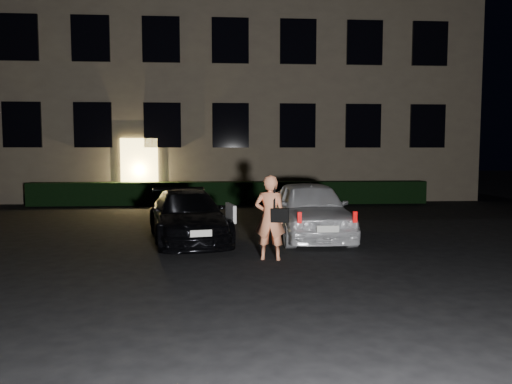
{
  "coord_description": "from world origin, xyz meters",
  "views": [
    {
      "loc": [
        -0.4,
        -8.42,
        2.05
      ],
      "look_at": [
        0.34,
        2.0,
        1.17
      ],
      "focal_mm": 35.0,
      "sensor_mm": 36.0,
      "label": 1
    }
  ],
  "objects": [
    {
      "name": "man",
      "position": [
        0.52,
        0.75,
        0.8
      ],
      "size": [
        0.67,
        0.5,
        1.59
      ],
      "rotation": [
        0.0,
        0.0,
        2.93
      ],
      "color": "#FF9464",
      "rests_on": "ground"
    },
    {
      "name": "hatch",
      "position": [
        1.68,
        3.06,
        0.67
      ],
      "size": [
        1.61,
        3.93,
        1.33
      ],
      "rotation": [
        0.0,
        0.0,
        0.01
      ],
      "color": "silver",
      "rests_on": "ground"
    },
    {
      "name": "building",
      "position": [
        -0.0,
        14.99,
        6.0
      ],
      "size": [
        20.0,
        8.11,
        12.0
      ],
      "color": "#706150",
      "rests_on": "ground"
    },
    {
      "name": "hedge",
      "position": [
        0.0,
        10.5,
        0.42
      ],
      "size": [
        15.0,
        0.7,
        0.85
      ],
      "primitive_type": "cube",
      "color": "black",
      "rests_on": "ground"
    },
    {
      "name": "sedan",
      "position": [
        -1.15,
        2.85,
        0.56
      ],
      "size": [
        2.28,
        4.11,
        1.13
      ],
      "rotation": [
        0.0,
        0.0,
        0.19
      ],
      "color": "black",
      "rests_on": "ground"
    },
    {
      "name": "ground",
      "position": [
        0.0,
        0.0,
        0.0
      ],
      "size": [
        80.0,
        80.0,
        0.0
      ],
      "primitive_type": "plane",
      "color": "black",
      "rests_on": "ground"
    }
  ]
}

